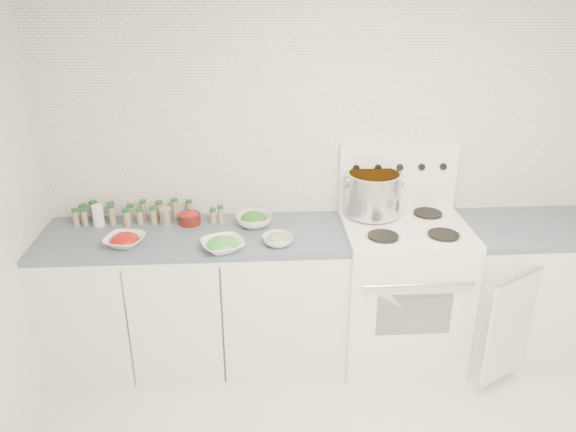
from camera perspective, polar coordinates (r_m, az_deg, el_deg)
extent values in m
cube|color=white|center=(3.61, 3.62, 5.66)|extent=(3.50, 0.02, 2.50)
cube|color=white|center=(3.66, -9.18, -8.48)|extent=(1.85, 0.62, 0.86)
cube|color=#4A596F|center=(3.45, -9.65, -2.11)|extent=(1.85, 0.62, 0.03)
cube|color=white|center=(3.73, 11.33, -7.56)|extent=(0.76, 0.65, 0.92)
cube|color=black|center=(3.45, 12.66, -9.69)|extent=(0.45, 0.01, 0.28)
cylinder|color=silver|center=(3.30, 13.18, -6.86)|extent=(0.65, 0.02, 0.02)
cube|color=white|center=(3.51, 11.92, -1.02)|extent=(0.76, 0.65, 0.01)
cube|color=white|center=(3.70, 11.07, 3.99)|extent=(0.76, 0.06, 0.43)
cylinder|color=silver|center=(3.33, 9.62, -2.09)|extent=(0.21, 0.21, 0.01)
cylinder|color=black|center=(3.32, 9.63, -1.99)|extent=(0.18, 0.18, 0.01)
cylinder|color=silver|center=(3.42, 15.51, -1.89)|extent=(0.21, 0.21, 0.01)
cylinder|color=black|center=(3.42, 15.52, -1.80)|extent=(0.18, 0.18, 0.01)
cylinder|color=silver|center=(3.61, 8.55, 0.09)|extent=(0.21, 0.21, 0.01)
cylinder|color=black|center=(3.61, 8.55, 0.18)|extent=(0.18, 0.18, 0.01)
cylinder|color=silver|center=(3.70, 14.01, 0.22)|extent=(0.21, 0.21, 0.01)
cylinder|color=black|center=(3.70, 14.02, 0.31)|extent=(0.18, 0.18, 0.01)
cylinder|color=black|center=(3.58, 6.93, 4.86)|extent=(0.04, 0.02, 0.04)
cylinder|color=black|center=(3.61, 9.13, 4.88)|extent=(0.04, 0.02, 0.04)
cylinder|color=black|center=(3.64, 11.29, 4.89)|extent=(0.04, 0.02, 0.04)
cylinder|color=black|center=(3.68, 13.41, 4.89)|extent=(0.04, 0.02, 0.04)
cylinder|color=black|center=(3.72, 15.48, 4.88)|extent=(0.04, 0.02, 0.04)
cube|color=white|center=(4.03, 22.75, -6.98)|extent=(0.89, 0.62, 0.86)
cube|color=#4A596F|center=(3.84, 23.78, -1.15)|extent=(0.89, 0.62, 0.03)
cube|color=white|center=(3.61, 21.65, -10.54)|extent=(0.36, 0.22, 0.70)
cylinder|color=silver|center=(3.57, 8.62, 2.30)|extent=(0.35, 0.35, 0.27)
cylinder|color=orange|center=(3.53, 8.74, 4.08)|extent=(0.31, 0.31, 0.03)
torus|color=silver|center=(3.51, 5.83, 3.46)|extent=(0.01, 0.08, 0.08)
torus|color=silver|center=(3.58, 11.51, 3.53)|extent=(0.01, 0.08, 0.08)
imported|color=white|center=(3.39, -16.26, -2.43)|extent=(0.27, 0.27, 0.05)
ellipsoid|color=#AC100E|center=(3.38, -16.28, -2.26)|extent=(0.16, 0.16, 0.07)
imported|color=white|center=(3.21, -6.66, -2.98)|extent=(0.30, 0.30, 0.06)
ellipsoid|color=green|center=(3.21, -6.67, -2.79)|extent=(0.17, 0.17, 0.08)
imported|color=white|center=(3.50, -3.47, -0.45)|extent=(0.28, 0.28, 0.07)
ellipsoid|color=#1E5F1B|center=(3.50, -3.47, -0.16)|extent=(0.16, 0.16, 0.07)
imported|color=white|center=(3.26, -1.03, -2.47)|extent=(0.22, 0.22, 0.06)
ellipsoid|color=#365220|center=(3.25, -1.03, -2.23)|extent=(0.13, 0.13, 0.06)
cylinder|color=#51140E|center=(3.58, -9.95, -0.27)|extent=(0.14, 0.14, 0.07)
ellipsoid|color=#A3110B|center=(3.57, -9.98, 0.08)|extent=(0.10, 0.10, 0.05)
cylinder|color=white|center=(3.68, -18.73, 0.03)|extent=(0.07, 0.07, 0.14)
cylinder|color=#AFA594|center=(3.59, -12.29, -0.03)|extent=(0.10, 0.10, 0.10)
cylinder|color=gray|center=(3.79, -20.04, 0.18)|extent=(0.05, 0.05, 0.09)
cylinder|color=#164D25|center=(3.77, -20.16, 0.96)|extent=(0.05, 0.05, 0.02)
cylinder|color=gray|center=(3.78, -19.09, 0.42)|extent=(0.05, 0.05, 0.11)
cylinder|color=#164D25|center=(3.76, -19.22, 1.32)|extent=(0.05, 0.05, 0.02)
cylinder|color=gray|center=(3.74, -17.45, 0.35)|extent=(0.04, 0.04, 0.10)
cylinder|color=#164D25|center=(3.72, -17.57, 1.22)|extent=(0.05, 0.05, 0.02)
cylinder|color=gray|center=(3.72, -15.68, 0.27)|extent=(0.05, 0.05, 0.09)
cylinder|color=#164D25|center=(3.70, -15.77, 1.01)|extent=(0.05, 0.05, 0.02)
cylinder|color=gray|center=(3.71, -14.43, 0.53)|extent=(0.04, 0.04, 0.11)
cylinder|color=#164D25|center=(3.68, -14.53, 1.45)|extent=(0.04, 0.04, 0.02)
cylinder|color=gray|center=(3.67, -12.90, 0.45)|extent=(0.04, 0.04, 0.11)
cylinder|color=#164D25|center=(3.65, -12.99, 1.36)|extent=(0.05, 0.05, 0.02)
cylinder|color=gray|center=(3.67, -11.39, 0.63)|extent=(0.04, 0.04, 0.12)
cylinder|color=#164D25|center=(3.64, -11.48, 1.61)|extent=(0.04, 0.04, 0.02)
cylinder|color=gray|center=(3.66, -9.96, 0.60)|extent=(0.04, 0.04, 0.10)
cylinder|color=#164D25|center=(3.64, -10.03, 1.47)|extent=(0.04, 0.04, 0.02)
cylinder|color=gray|center=(3.73, -20.75, -0.25)|extent=(0.04, 0.04, 0.10)
cylinder|color=#164D25|center=(3.71, -20.88, 0.57)|extent=(0.04, 0.04, 0.02)
cylinder|color=gray|center=(3.71, -19.94, -0.22)|extent=(0.04, 0.04, 0.10)
cylinder|color=#164D25|center=(3.69, -20.07, 0.62)|extent=(0.04, 0.04, 0.02)
cylinder|color=gray|center=(3.66, -17.41, -0.02)|extent=(0.04, 0.04, 0.12)
cylinder|color=#164D25|center=(3.64, -17.54, 0.97)|extent=(0.04, 0.04, 0.02)
cylinder|color=gray|center=(3.63, -16.03, -0.27)|extent=(0.04, 0.04, 0.10)
cylinder|color=#164D25|center=(3.60, -16.13, 0.58)|extent=(0.04, 0.04, 0.02)
cylinder|color=gray|center=(3.63, -14.82, -0.15)|extent=(0.04, 0.04, 0.09)
cylinder|color=#164D25|center=(3.61, -14.90, 0.63)|extent=(0.04, 0.04, 0.02)
cylinder|color=gray|center=(3.62, -13.47, -0.07)|extent=(0.04, 0.04, 0.10)
cylinder|color=#164D25|center=(3.60, -13.56, 0.76)|extent=(0.04, 0.04, 0.02)
cylinder|color=gray|center=(3.56, -6.84, 0.06)|extent=(0.04, 0.04, 0.10)
cylinder|color=#164D25|center=(3.53, -6.88, 0.94)|extent=(0.04, 0.04, 0.02)
cylinder|color=gray|center=(3.55, -7.62, -0.14)|extent=(0.04, 0.04, 0.09)
cylinder|color=#164D25|center=(3.53, -7.66, 0.64)|extent=(0.04, 0.04, 0.02)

